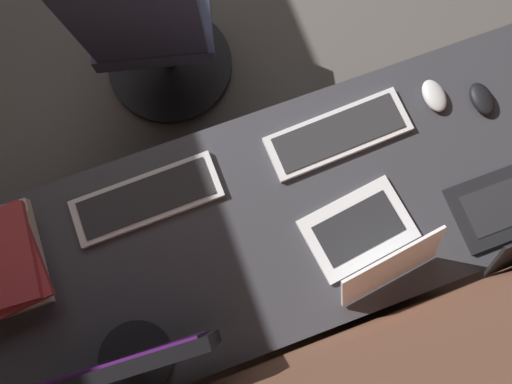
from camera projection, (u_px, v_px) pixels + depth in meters
wall_back at (469, 365)px, 0.77m from camera, size 4.41×0.10×2.60m
desk at (262, 229)px, 1.46m from camera, size 1.92×0.65×0.73m
drawer_pedestal at (329, 225)px, 1.78m from camera, size 0.40×0.51×0.69m
monitor_primary at (112, 369)px, 1.09m from camera, size 0.48×0.20×0.40m
laptop_leftmost at (371, 244)px, 1.33m from camera, size 0.32×0.30×0.19m
keyboard_main at (338, 134)px, 1.44m from camera, size 0.43×0.16×0.02m
keyboard_spare at (147, 199)px, 1.40m from camera, size 0.42×0.15×0.02m
mouse_main at (482, 99)px, 1.46m from camera, size 0.06×0.10×0.03m
mouse_spare at (434, 96)px, 1.46m from camera, size 0.06×0.10×0.03m
office_chair at (153, 30)px, 1.83m from camera, size 0.56×0.59×0.97m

